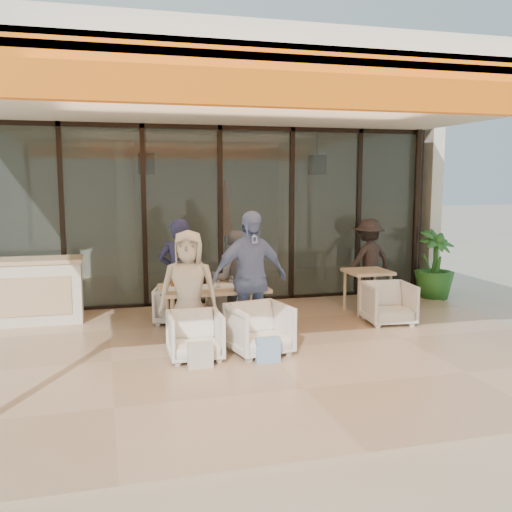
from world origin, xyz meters
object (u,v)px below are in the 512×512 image
(side_table, at_px, (367,276))
(standing_woman, at_px, (368,260))
(side_chair, at_px, (388,301))
(chair_far_right, at_px, (228,300))
(diner_periwinkle, at_px, (250,278))
(chair_far_left, at_px, (176,303))
(diner_navy, at_px, (180,275))
(dining_table, at_px, (213,291))
(host_counter, at_px, (22,291))
(chair_near_left, at_px, (195,334))
(potted_palm, at_px, (434,264))
(diner_grey, at_px, (235,280))
(chair_near_right, at_px, (259,327))
(diner_cream, at_px, (189,290))

(side_table, xyz_separation_m, standing_woman, (0.45, 0.88, 0.13))
(side_chair, bearing_deg, chair_far_right, 163.58)
(diner_periwinkle, xyz_separation_m, standing_woman, (2.80, 2.10, -0.15))
(chair_far_left, relative_size, side_table, 0.89)
(diner_navy, distance_m, diner_periwinkle, 1.23)
(dining_table, height_order, side_chair, dining_table)
(host_counter, xyz_separation_m, diner_navy, (2.33, -1.04, 0.32))
(chair_near_left, distance_m, potted_palm, 5.58)
(diner_grey, relative_size, potted_palm, 1.14)
(host_counter, height_order, dining_table, host_counter)
(chair_far_right, bearing_deg, chair_far_left, -0.02)
(chair_far_right, relative_size, diner_periwinkle, 0.35)
(dining_table, relative_size, potted_palm, 1.14)
(chair_near_right, distance_m, side_table, 2.93)
(diner_periwinkle, bearing_deg, diner_grey, 80.91)
(chair_near_left, bearing_deg, host_counter, 133.93)
(host_counter, relative_size, diner_cream, 1.15)
(chair_far_left, height_order, diner_periwinkle, diner_periwinkle)
(diner_periwinkle, height_order, side_table, diner_periwinkle)
(chair_near_left, xyz_separation_m, diner_cream, (0.00, 0.50, 0.46))
(chair_far_left, bearing_deg, chair_far_right, -165.15)
(diner_grey, xyz_separation_m, side_chair, (2.36, -0.44, -0.38))
(diner_navy, height_order, side_chair, diner_navy)
(chair_near_left, distance_m, diner_cream, 0.68)
(host_counter, relative_size, diner_periwinkle, 1.00)
(host_counter, height_order, chair_far_left, host_counter)
(chair_near_left, bearing_deg, dining_table, 66.81)
(diner_grey, distance_m, potted_palm, 4.28)
(host_counter, bearing_deg, side_chair, -14.91)
(chair_near_right, bearing_deg, diner_grey, 78.61)
(chair_near_right, xyz_separation_m, side_table, (2.36, 1.71, 0.27))
(diner_grey, xyz_separation_m, diner_cream, (-0.84, -0.90, 0.05))
(chair_near_left, relative_size, diner_periwinkle, 0.37)
(chair_far_right, relative_size, diner_cream, 0.41)
(side_chair, height_order, standing_woman, standing_woman)
(diner_navy, xyz_separation_m, diner_periwinkle, (0.84, -0.90, 0.07))
(standing_woman, bearing_deg, side_chair, 60.84)
(chair_far_left, bearing_deg, chair_near_left, 104.85)
(diner_cream, bearing_deg, chair_far_left, 104.61)
(diner_grey, height_order, diner_periwinkle, diner_periwinkle)
(diner_grey, xyz_separation_m, side_table, (2.36, 0.31, -0.11))
(dining_table, distance_m, diner_cream, 0.63)
(chair_far_left, height_order, standing_woman, standing_woman)
(diner_grey, bearing_deg, standing_woman, -142.24)
(diner_periwinkle, xyz_separation_m, potted_palm, (4.13, 2.00, -0.27))
(chair_near_right, height_order, potted_palm, potted_palm)
(diner_cream, relative_size, potted_palm, 1.22)
(dining_table, relative_size, chair_far_right, 2.30)
(diner_grey, height_order, diner_cream, diner_cream)
(chair_far_left, distance_m, diner_navy, 0.72)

